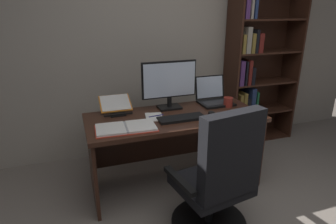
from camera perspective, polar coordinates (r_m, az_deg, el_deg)
The scene contains 13 objects.
wall_back at distance 3.41m, azimuth -1.78°, elevation 13.86°, with size 5.67×0.12×2.59m, color #A89E8E.
desk at distance 2.78m, azimuth 0.79°, elevation -4.05°, with size 1.61×0.68×0.73m.
bookshelf at distance 3.75m, azimuth 16.99°, elevation 10.59°, with size 0.91×0.34×2.30m.
office_chair at distance 2.21m, azimuth 9.90°, elevation -13.93°, with size 0.66×0.60×1.04m.
monitor at distance 2.77m, azimuth 0.25°, elevation 5.49°, with size 0.54×0.16×0.46m.
laptop at distance 3.02m, azimuth 9.05°, elevation 2.83°, with size 0.33×0.31×0.26m.
keyboard at distance 2.55m, azimuth 2.69°, elevation -1.24°, with size 0.42×0.15×0.02m, color black.
computer_mouse at distance 2.66m, azimuth 8.70°, elevation -0.30°, with size 0.06×0.10×0.04m, color black.
reading_stand_with_book at distance 2.76m, azimuth -10.31°, elevation 1.39°, with size 0.29×0.27×0.14m.
open_binder at distance 2.37m, azimuth -8.32°, elevation -3.09°, with size 0.51×0.29×0.02m.
notepad at distance 2.60m, azimuth -2.77°, elevation -0.98°, with size 0.15×0.21×0.01m, color silver.
pen at distance 2.60m, azimuth -2.35°, elevation -0.74°, with size 0.01×0.01×0.14m, color navy.
coffee_mug at distance 2.93m, azimuth 11.79°, elevation 1.94°, with size 0.09×0.09×0.09m, color maroon.
Camera 1 is at (-1.01, -1.09, 1.66)m, focal length 30.82 mm.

